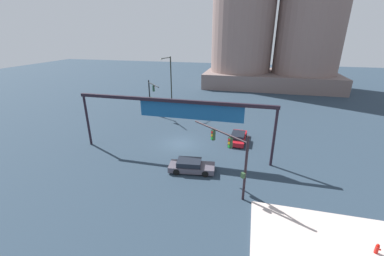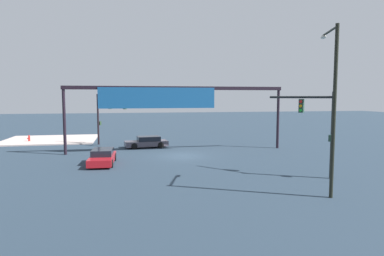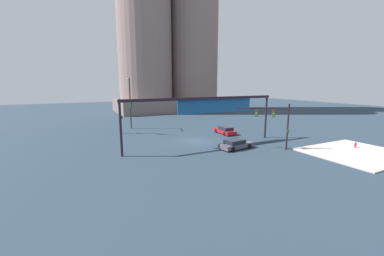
{
  "view_description": "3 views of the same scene",
  "coord_description": "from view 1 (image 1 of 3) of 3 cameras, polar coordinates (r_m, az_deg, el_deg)",
  "views": [
    {
      "loc": [
        8.19,
        -26.83,
        13.11
      ],
      "look_at": [
        1.84,
        -1.24,
        2.77
      ],
      "focal_mm": 22.87,
      "sensor_mm": 36.0,
      "label": 1
    },
    {
      "loc": [
        5.0,
        30.28,
        5.46
      ],
      "look_at": [
        -1.43,
        -2.69,
        2.34
      ],
      "focal_mm": 31.3,
      "sensor_mm": 36.0,
      "label": 2
    },
    {
      "loc": [
        -15.66,
        -30.4,
        8.23
      ],
      "look_at": [
        0.15,
        1.0,
        1.78
      ],
      "focal_mm": 22.65,
      "sensor_mm": 36.0,
      "label": 3
    }
  ],
  "objects": [
    {
      "name": "ground_plane",
      "position": [
        30.96,
        -2.76,
        -3.66
      ],
      "size": [
        174.34,
        174.34,
        0.0
      ],
      "primitive_type": "plane",
      "color": "#273746"
    },
    {
      "name": "traffic_signal_near_corner",
      "position": [
        40.99,
        -9.48,
        8.02
      ],
      "size": [
        3.17,
        3.69,
        5.82
      ],
      "rotation": [
        0.0,
        0.0,
        -0.83
      ],
      "color": "black",
      "rests_on": "ground"
    },
    {
      "name": "traffic_signal_opposite_side",
      "position": [
        20.64,
        9.18,
        -5.27
      ],
      "size": [
        5.15,
        4.31,
        5.81
      ],
      "rotation": [
        0.0,
        0.0,
        2.48
      ],
      "color": "black",
      "rests_on": "ground"
    },
    {
      "name": "streetlamp_curved_arm",
      "position": [
        43.87,
        -5.15,
        11.16
      ],
      "size": [
        1.1,
        2.89,
        9.27
      ],
      "rotation": [
        0.0,
        0.0,
        -1.87
      ],
      "color": "black",
      "rests_on": "ground"
    },
    {
      "name": "overhead_sign_gantry",
      "position": [
        26.34,
        -3.29,
        4.46
      ],
      "size": [
        22.0,
        0.43,
        6.52
      ],
      "color": "black",
      "rests_on": "ground"
    },
    {
      "name": "sedan_car_approaching",
      "position": [
        24.88,
        -0.22,
        -8.85
      ],
      "size": [
        4.75,
        2.41,
        1.21
      ],
      "rotation": [
        0.0,
        0.0,
        0.12
      ],
      "color": "#4E4954",
      "rests_on": "ground"
    },
    {
      "name": "sedan_car_waiting_far",
      "position": [
        31.86,
        10.71,
        -2.15
      ],
      "size": [
        2.11,
        4.66,
        1.21
      ],
      "rotation": [
        0.0,
        0.0,
        1.52
      ],
      "color": "#B1171F",
      "rests_on": "ground"
    },
    {
      "name": "fire_hydrant_on_curb",
      "position": [
        20.62,
        37.18,
        -21.53
      ],
      "size": [
        0.33,
        0.22,
        0.71
      ],
      "color": "red",
      "rests_on": "sidewalk_corner"
    }
  ]
}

